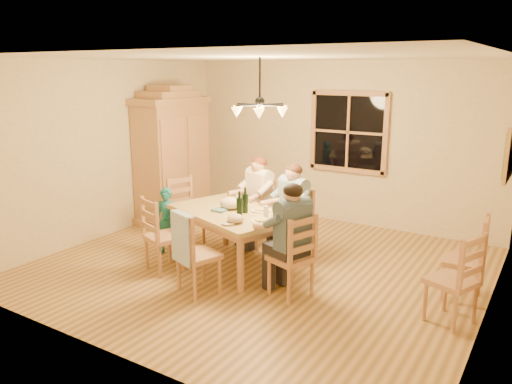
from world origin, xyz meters
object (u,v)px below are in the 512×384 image
Objects in this scene: armoire at (173,159)px; adult_woman at (258,190)px; wine_bottle_a at (245,200)px; chair_end_left at (187,223)px; adult_plaid_man at (293,200)px; adult_slate_man at (291,226)px; chair_near_right at (199,267)px; chair_spare_front at (451,295)px; chair_near_left at (165,248)px; chair_spare_back at (463,273)px; dining_table at (232,218)px; wine_bottle_b at (239,204)px; chandelier at (260,109)px; chair_end_right at (291,270)px; chair_far_left at (258,225)px; chair_far_right at (292,238)px; child at (167,221)px.

adult_woman is at bearing -10.79° from armoire.
chair_end_left is at bearing 164.12° from wine_bottle_a.
adult_slate_man is (0.52, -1.01, 0.00)m from adult_plaid_man.
chair_near_right is 2.77m from chair_spare_front.
armoire reaches higher than chair_near_left.
adult_plaid_man is 0.72m from wine_bottle_a.
dining_table is at bearing 98.24° from chair_spare_back.
adult_plaid_man reaches higher than wine_bottle_b.
armoire is at bearing 155.63° from chandelier.
chair_near_left and chair_end_right have the same top height.
chair_far_left is 0.74m from chair_far_right.
adult_plaid_man reaches higher than dining_table.
chandelier is at bearing 98.21° from chair_near_right.
chandelier is at bearing 100.16° from chair_end_left.
adult_woman reaches higher than chair_end_left.
adult_plaid_man and adult_slate_man have the same top height.
chair_near_left is at bearing -137.35° from dining_table.
chandelier is 0.78× the size of chair_end_right.
adult_plaid_man is at bearing 93.37° from chair_near_right.
chair_far_right is at bearing 68.34° from wine_bottle_b.
adult_slate_man is at bearing 153.43° from adult_woman.
wine_bottle_b is (2.33, -1.43, -0.13)m from armoire.
wine_bottle_a is at bearing 109.21° from chair_spare_front.
chair_spare_front is (2.65, 0.79, 0.00)m from chair_near_right.
armoire reaches higher than wine_bottle_b.
chair_end_left is 1.03× the size of child.
armoire is (-2.42, 1.10, -1.02)m from chandelier.
adult_woman is (1.96, -0.37, -0.22)m from armoire.
dining_table is (2.09, -1.25, -0.40)m from armoire.
wine_bottle_b is at bearing -77.42° from wine_bottle_a.
chandelier reaches higher than chair_near_left.
chair_end_right is 1.26m from adult_plaid_man.
dining_table is 1.92× the size of chair_end_left.
chair_far_right is at bearing 46.64° from adult_slate_man.
chair_spare_front is at bearing -178.73° from chair_far_left.
adult_plaid_man reaches higher than chair_spare_back.
adult_woman is 2.65× the size of wine_bottle_a.
chair_far_right is 0.54m from adult_plaid_man.
adult_slate_man is at bearing 136.64° from chair_far_right.
chair_near_right is at bearing -49.20° from child.
child is (0.05, -0.50, 0.18)m from chair_end_left.
dining_table is 2.17× the size of adult_slate_man.
chair_far_left is at bearing 63.43° from adult_slate_man.
adult_plaid_man is (0.43, 1.50, 0.54)m from chair_near_right.
chair_end_left is 0.53m from child.
adult_slate_man is at bearing 153.43° from chair_far_left.
chair_spare_front is at bearing 36.07° from chair_near_right.
chair_far_right is at bearing 48.17° from dining_table.
chair_far_right is at bearing 59.06° from wine_bottle_a.
chandelier reaches higher than armoire.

